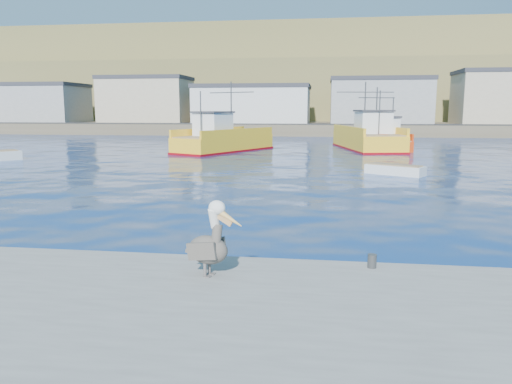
% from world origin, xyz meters
% --- Properties ---
extents(ground, '(260.00, 260.00, 0.00)m').
position_xyz_m(ground, '(0.00, 0.00, 0.00)').
color(ground, '#07175B').
rests_on(ground, ground).
extents(dock_bollards, '(36.20, 0.20, 0.30)m').
position_xyz_m(dock_bollards, '(0.60, -3.40, 0.65)').
color(dock_bollards, '#4C4C4C').
rests_on(dock_bollards, dock).
extents(far_shore, '(200.00, 81.00, 24.00)m').
position_xyz_m(far_shore, '(0.00, 109.20, 8.98)').
color(far_shore, brown).
rests_on(far_shore, ground).
extents(trawler_yellow_a, '(8.31, 11.65, 6.50)m').
position_xyz_m(trawler_yellow_a, '(-7.61, 31.31, 1.03)').
color(trawler_yellow_a, yellow).
rests_on(trawler_yellow_a, ground).
extents(trawler_yellow_b, '(6.55, 12.67, 6.61)m').
position_xyz_m(trawler_yellow_b, '(5.95, 35.58, 1.08)').
color(trawler_yellow_b, yellow).
rests_on(trawler_yellow_b, ground).
extents(boat_orange, '(5.58, 7.90, 5.96)m').
position_xyz_m(boat_orange, '(7.09, 34.89, 0.99)').
color(boat_orange, red).
rests_on(boat_orange, ground).
extents(skiff_mid, '(3.59, 2.81, 0.75)m').
position_xyz_m(skiff_mid, '(6.08, 16.58, 0.24)').
color(skiff_mid, silver).
rests_on(skiff_mid, ground).
extents(pelican, '(1.30, 0.72, 1.61)m').
position_xyz_m(pelican, '(-0.39, -4.41, 1.19)').
color(pelican, '#595451').
rests_on(pelican, dock).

